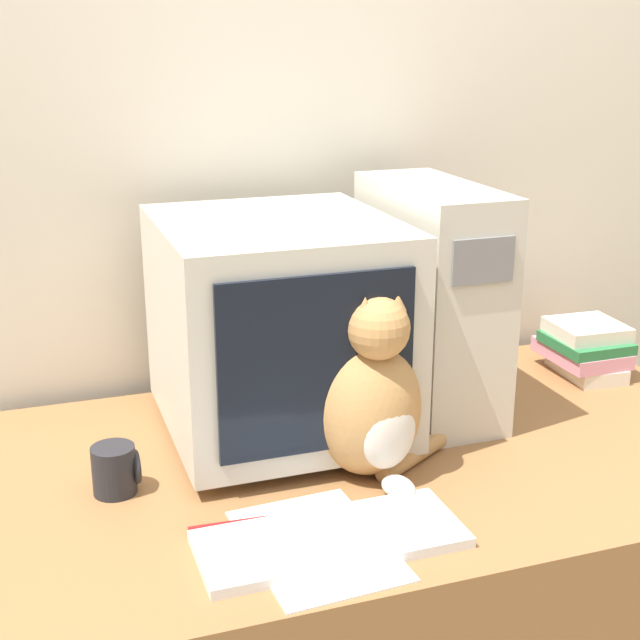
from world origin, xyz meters
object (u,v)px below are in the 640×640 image
at_px(cat, 371,401).
at_px(mug, 116,470).
at_px(pen, 229,524).
at_px(keyboard, 331,539).
at_px(computer_tower, 430,298).
at_px(crt_monitor, 277,326).
at_px(book_stack, 585,348).

bearing_deg(cat, mug, 161.20).
bearing_deg(pen, cat, 18.54).
relative_size(keyboard, mug, 4.84).
height_order(computer_tower, mug, computer_tower).
relative_size(computer_tower, pen, 3.58).
relative_size(crt_monitor, pen, 3.66).
bearing_deg(keyboard, mug, 136.61).
relative_size(crt_monitor, computer_tower, 1.02).
bearing_deg(cat, crt_monitor, 106.24).
xyz_separation_m(keyboard, pen, (-0.14, 0.11, -0.01)).
relative_size(computer_tower, keyboard, 1.13).
xyz_separation_m(book_stack, pen, (-0.95, -0.39, -0.06)).
bearing_deg(pen, keyboard, -37.31).
relative_size(crt_monitor, mug, 5.61).
xyz_separation_m(crt_monitor, keyboard, (-0.04, -0.43, -0.21)).
relative_size(keyboard, cat, 1.22).
relative_size(computer_tower, mug, 5.48).
bearing_deg(keyboard, book_stack, 31.47).
height_order(keyboard, pen, keyboard).
bearing_deg(pen, crt_monitor, 60.51).
bearing_deg(book_stack, cat, -156.07).
bearing_deg(computer_tower, book_stack, 5.35).
distance_m(computer_tower, pen, 0.67).
xyz_separation_m(crt_monitor, mug, (-0.34, -0.15, -0.18)).
bearing_deg(pen, book_stack, 22.35).
xyz_separation_m(computer_tower, cat, (-0.24, -0.25, -0.10)).
xyz_separation_m(crt_monitor, pen, (-0.18, -0.32, -0.22)).
height_order(crt_monitor, cat, crt_monitor).
distance_m(computer_tower, mug, 0.73).
bearing_deg(cat, computer_tower, 38.44).
distance_m(keyboard, book_stack, 0.95).
distance_m(crt_monitor, pen, 0.43).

